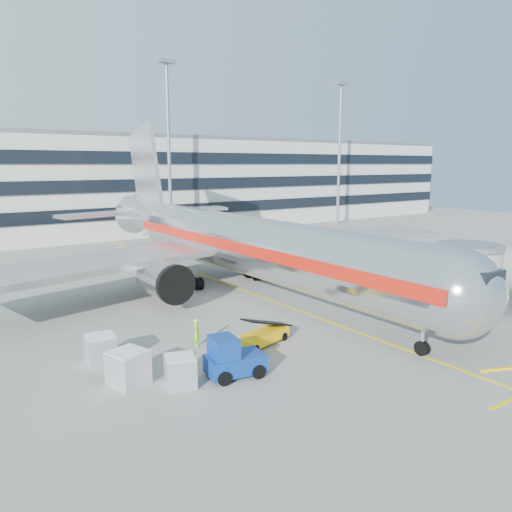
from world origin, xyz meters
TOP-DOWN VIEW (x-y plane):
  - ground at (0.00, 0.00)m, footprint 180.00×180.00m
  - lead_in_line at (0.00, 10.00)m, footprint 0.25×70.00m
  - main_jet at (0.00, 11.72)m, footprint 50.95×48.70m
  - terminal at (0.00, 57.95)m, footprint 150.00×24.25m
  - light_mast_centre at (8.00, 42.00)m, footprint 2.40×1.20m
  - light_mast_east at (42.00, 42.00)m, footprint 2.40×1.20m
  - belt_loader at (-6.61, -1.08)m, footprint 4.22×2.40m
  - baggage_tug at (-10.74, -4.05)m, footprint 3.24×2.34m
  - cargo_container_left at (-15.56, -1.83)m, footprint 2.12×2.12m
  - cargo_container_right at (-15.81, 1.71)m, footprint 1.70×1.70m
  - cargo_container_front at (-13.45, -3.49)m, footprint 1.85×1.85m
  - ramp_worker at (-10.08, 0.97)m, footprint 0.73×0.77m

SIDE VIEW (x-z plane):
  - ground at x=0.00m, z-range 0.00..0.00m
  - lead_in_line at x=0.00m, z-range 0.00..0.01m
  - belt_loader at x=-6.61m, z-range -0.43..1.54m
  - cargo_container_front at x=-13.45m, z-range 0.00..1.57m
  - cargo_container_right at x=-15.81m, z-range 0.00..1.65m
  - ramp_worker at x=-10.08m, z-range 0.00..1.77m
  - cargo_container_left at x=-15.56m, z-range 0.01..1.80m
  - baggage_tug at x=-10.74m, z-range -0.15..2.11m
  - main_jet at x=0.00m, z-range -3.79..12.26m
  - terminal at x=0.00m, z-range 0.00..15.60m
  - light_mast_centre at x=8.00m, z-range 2.15..27.60m
  - light_mast_east at x=42.00m, z-range 2.15..27.60m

